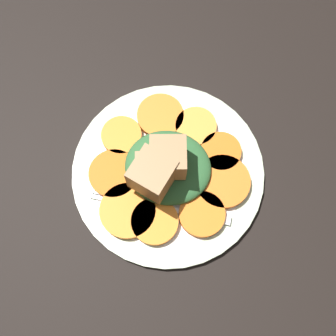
% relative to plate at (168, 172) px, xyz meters
% --- Properties ---
extents(table_slab, '(1.20, 1.20, 0.02)m').
position_rel_plate_xyz_m(table_slab, '(0.00, 0.00, -0.02)').
color(table_slab, black).
rests_on(table_slab, ground).
extents(plate, '(0.25, 0.25, 0.01)m').
position_rel_plate_xyz_m(plate, '(0.00, 0.00, 0.00)').
color(plate, beige).
rests_on(plate, table_slab).
extents(carrot_slice_0, '(0.05, 0.05, 0.01)m').
position_rel_plate_xyz_m(carrot_slice_0, '(0.02, 0.07, 0.01)').
color(carrot_slice_0, orange).
rests_on(carrot_slice_0, plate).
extents(carrot_slice_1, '(0.06, 0.06, 0.01)m').
position_rel_plate_xyz_m(carrot_slice_1, '(-0.03, 0.07, 0.01)').
color(carrot_slice_1, orange).
rests_on(carrot_slice_1, plate).
extents(carrot_slice_2, '(0.05, 0.05, 0.01)m').
position_rel_plate_xyz_m(carrot_slice_2, '(-0.07, 0.03, 0.01)').
color(carrot_slice_2, orange).
rests_on(carrot_slice_2, plate).
extents(carrot_slice_3, '(0.06, 0.06, 0.01)m').
position_rel_plate_xyz_m(carrot_slice_3, '(-0.07, -0.02, 0.01)').
color(carrot_slice_3, '#D45F12').
rests_on(carrot_slice_3, plate).
extents(carrot_slice_4, '(0.07, 0.07, 0.01)m').
position_rel_plate_xyz_m(carrot_slice_4, '(-0.04, -0.07, 0.01)').
color(carrot_slice_4, orange).
rests_on(carrot_slice_4, plate).
extents(carrot_slice_5, '(0.06, 0.06, 0.01)m').
position_rel_plate_xyz_m(carrot_slice_5, '(0.00, -0.07, 0.01)').
color(carrot_slice_5, orange).
rests_on(carrot_slice_5, plate).
extents(carrot_slice_6, '(0.06, 0.06, 0.01)m').
position_rel_plate_xyz_m(carrot_slice_6, '(0.05, -0.05, 0.01)').
color(carrot_slice_6, orange).
rests_on(carrot_slice_6, plate).
extents(carrot_slice_7, '(0.07, 0.07, 0.01)m').
position_rel_plate_xyz_m(carrot_slice_7, '(0.07, -0.00, 0.01)').
color(carrot_slice_7, orange).
rests_on(carrot_slice_7, plate).
extents(carrot_slice_8, '(0.05, 0.05, 0.01)m').
position_rel_plate_xyz_m(carrot_slice_8, '(0.06, 0.04, 0.01)').
color(carrot_slice_8, orange).
rests_on(carrot_slice_8, plate).
extents(center_pile, '(0.11, 0.10, 0.07)m').
position_rel_plate_xyz_m(center_pile, '(-0.00, -0.01, 0.03)').
color(center_pile, '#2D6033').
rests_on(center_pile, plate).
extents(fork, '(0.18, 0.02, 0.00)m').
position_rel_plate_xyz_m(fork, '(-0.00, -0.05, 0.01)').
color(fork, silver).
rests_on(fork, plate).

